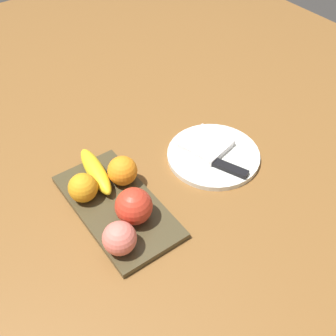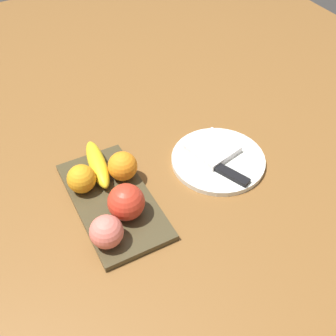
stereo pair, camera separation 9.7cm
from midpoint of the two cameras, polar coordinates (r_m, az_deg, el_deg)
ground_plane at (r=0.98m, az=-12.91°, el=-4.99°), size 2.40×2.40×0.00m
fruit_tray at (r=0.96m, az=-10.00°, el=-5.36°), size 0.33×0.17×0.02m
apple at (r=0.89m, az=-7.90°, el=-5.43°), size 0.08×0.08×0.08m
banana at (r=1.00m, az=-12.74°, el=-0.56°), size 0.17×0.06×0.04m
orange_near_apple at (r=0.97m, az=-9.18°, el=-0.52°), size 0.07×0.07×0.07m
orange_near_banana at (r=0.95m, az=-14.56°, el=-2.81°), size 0.07×0.07×0.07m
peach at (r=0.85m, az=-10.04°, el=-9.73°), size 0.07×0.07×0.07m
dinner_plate at (r=1.06m, az=3.69°, el=1.65°), size 0.24×0.24×0.01m
folded_napkin at (r=1.07m, az=2.74°, el=3.15°), size 0.13×0.13×0.02m
knife at (r=1.02m, az=5.14°, el=0.07°), size 0.17×0.09×0.01m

